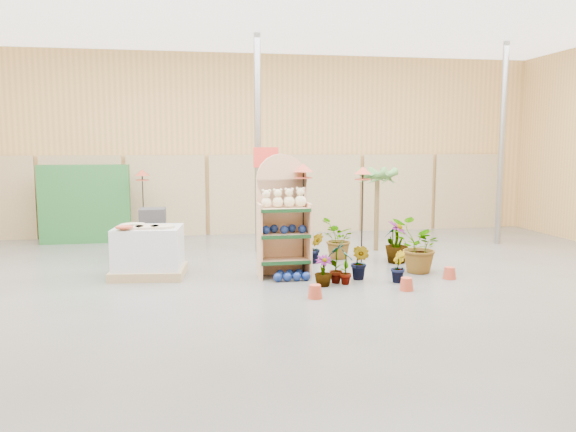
% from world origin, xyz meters
% --- Properties ---
extents(room, '(15.20, 12.10, 4.70)m').
position_xyz_m(room, '(0.00, 0.91, 2.21)').
color(room, '#515250').
rests_on(room, ground).
extents(display_shelf, '(0.89, 0.57, 2.10)m').
position_xyz_m(display_shelf, '(0.16, 1.26, 0.96)').
color(display_shelf, tan).
rests_on(display_shelf, ground).
extents(teddy_bears, '(0.78, 0.20, 0.33)m').
position_xyz_m(teddy_bears, '(0.19, 1.16, 1.33)').
color(teddy_bears, beige).
rests_on(teddy_bears, display_shelf).
extents(gazing_balls_shelf, '(0.77, 0.26, 0.15)m').
position_xyz_m(gazing_balls_shelf, '(0.16, 1.13, 0.83)').
color(gazing_balls_shelf, navy).
rests_on(gazing_balls_shelf, display_shelf).
extents(gazing_balls_floor, '(0.63, 0.39, 0.15)m').
position_xyz_m(gazing_balls_floor, '(0.24, 0.87, 0.07)').
color(gazing_balls_floor, navy).
rests_on(gazing_balls_floor, ground).
extents(pallet_stack, '(1.31, 1.13, 0.90)m').
position_xyz_m(pallet_stack, '(-2.12, 1.55, 0.43)').
color(pallet_stack, '#9E8860').
rests_on(pallet_stack, ground).
extents(charcoal_planters, '(0.80, 0.50, 1.00)m').
position_xyz_m(charcoal_planters, '(-2.25, 3.13, 0.42)').
color(charcoal_planters, '#262628').
rests_on(charcoal_planters, ground).
extents(trellis_stock, '(2.00, 0.30, 1.80)m').
position_xyz_m(trellis_stock, '(-3.80, 5.20, 0.90)').
color(trellis_stock, '#225F2A').
rests_on(trellis_stock, ground).
extents(offer_sign, '(0.50, 0.08, 2.20)m').
position_xyz_m(offer_sign, '(0.10, 2.98, 1.57)').
color(offer_sign, gray).
rests_on(offer_sign, ground).
extents(bird_table_front, '(0.34, 0.34, 1.93)m').
position_xyz_m(bird_table_front, '(0.52, 1.21, 1.79)').
color(bird_table_front, black).
rests_on(bird_table_front, ground).
extents(bird_table_right, '(0.34, 0.34, 1.84)m').
position_xyz_m(bird_table_right, '(1.83, 2.05, 1.71)').
color(bird_table_right, black).
rests_on(bird_table_right, ground).
extents(bird_table_back, '(0.34, 0.34, 1.70)m').
position_xyz_m(bird_table_back, '(-2.47, 4.84, 1.57)').
color(bird_table_back, black).
rests_on(bird_table_back, ground).
extents(palm, '(0.70, 0.70, 1.87)m').
position_xyz_m(palm, '(2.50, 3.18, 1.61)').
color(palm, brown).
rests_on(palm, ground).
extents(potted_plant_0, '(0.43, 0.44, 0.69)m').
position_xyz_m(potted_plant_0, '(0.94, 0.56, 0.35)').
color(potted_plant_0, '#477B37').
rests_on(potted_plant_0, ground).
extents(potted_plant_1, '(0.41, 0.42, 0.60)m').
position_xyz_m(potted_plant_1, '(1.39, 0.69, 0.30)').
color(potted_plant_1, '#477B37').
rests_on(potted_plant_1, ground).
extents(potted_plant_3, '(0.61, 0.61, 0.80)m').
position_xyz_m(potted_plant_3, '(2.48, 1.90, 0.40)').
color(potted_plant_3, '#477B37').
rests_on(potted_plant_3, ground).
extents(potted_plant_4, '(0.45, 0.47, 0.74)m').
position_xyz_m(potted_plant_4, '(2.51, 2.22, 0.37)').
color(potted_plant_4, '#477B37').
rests_on(potted_plant_4, ground).
extents(potted_plant_5, '(0.35, 0.29, 0.59)m').
position_xyz_m(potted_plant_5, '(0.92, 2.12, 0.30)').
color(potted_plant_5, '#477B37').
rests_on(potted_plant_5, ground).
extents(potted_plant_6, '(0.89, 0.93, 0.80)m').
position_xyz_m(potted_plant_6, '(1.48, 2.44, 0.40)').
color(potted_plant_6, '#477B37').
rests_on(potted_plant_6, ground).
extents(potted_plant_7, '(0.31, 0.31, 0.50)m').
position_xyz_m(potted_plant_7, '(0.68, 0.38, 0.25)').
color(potted_plant_7, '#477B37').
rests_on(potted_plant_7, ground).
extents(potted_plant_8, '(0.27, 0.36, 0.62)m').
position_xyz_m(potted_plant_8, '(1.07, 0.42, 0.31)').
color(potted_plant_8, '#477B37').
rests_on(potted_plant_8, ground).
extents(potted_plant_9, '(0.29, 0.33, 0.52)m').
position_xyz_m(potted_plant_9, '(1.95, 0.44, 0.26)').
color(potted_plant_9, '#477B37').
rests_on(potted_plant_9, ground).
extents(potted_plant_10, '(0.95, 0.85, 0.95)m').
position_xyz_m(potted_plant_10, '(2.53, 1.02, 0.47)').
color(potted_plant_10, '#477B37').
rests_on(potted_plant_10, ground).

